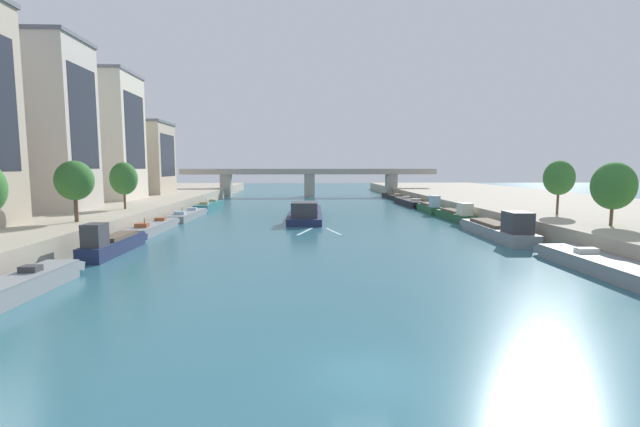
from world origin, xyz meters
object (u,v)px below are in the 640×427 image
Objects in this scene: tree_right_by_lamp at (613,186)px; moored_boat_right_upstream at (499,229)px; moored_boat_right_second at (430,207)px; moored_boat_left_upstream at (112,243)px; moored_boat_right_end at (393,197)px; moored_boat_left_lone at (2,293)px; tree_left_midway at (124,179)px; bridge_far at (309,178)px; barge_midriver at (306,213)px; moored_boat_right_midway at (613,268)px; moored_boat_right_far at (456,215)px; tree_left_by_lamp at (74,181)px; moored_boat_left_downstream at (154,227)px; moored_boat_right_lone at (410,202)px; moored_boat_left_gap_after at (210,205)px; moored_boat_left_midway at (188,215)px; tree_right_third at (559,178)px.

moored_boat_right_upstream is at bearing 137.80° from tree_right_by_lamp.
moored_boat_left_upstream is at bearing -138.97° from moored_boat_right_second.
moored_boat_left_lone is at bearing -116.31° from moored_boat_right_end.
tree_left_midway is 64.74m from bridge_far.
barge_midriver is at bearing -118.89° from moored_boat_right_end.
moored_boat_right_midway is 1.51× the size of moored_boat_right_second.
barge_midriver is 3.75× the size of tree_right_by_lamp.
moored_boat_right_second is 50.01m from tree_left_midway.
tree_left_by_lamp is (-47.05, -18.00, 5.79)m from moored_boat_right_far.
moored_boat_left_lone is at bearing -151.19° from moored_boat_right_upstream.
moored_boat_left_downstream is 11.55m from tree_left_by_lamp.
moored_boat_right_lone is (41.60, 36.26, 0.07)m from moored_boat_left_downstream.
bridge_far is (20.20, 34.11, 4.29)m from moored_boat_left_gap_after.
moored_boat_left_lone is at bearing -90.55° from moored_boat_left_upstream.
moored_boat_left_midway is 57.49m from moored_boat_right_end.
moored_boat_left_gap_after is at bearing 145.16° from tree_right_third.
moored_boat_right_far reaches higher than moored_boat_right_midway.
moored_boat_left_downstream is 0.82× the size of moored_boat_right_lone.
moored_boat_right_second reaches higher than moored_boat_left_lone.
moored_boat_right_second reaches higher than barge_midriver.
moored_boat_right_second is 1.72× the size of tree_right_by_lamp.
tree_right_third is at bearing -59.26° from moored_boat_right_far.
moored_boat_right_second reaches higher than moored_boat_right_lone.
moored_boat_right_upstream is at bearing -90.76° from moored_boat_right_end.
moored_boat_right_second reaches higher than moored_boat_left_midway.
moored_boat_right_upstream is 0.95× the size of moored_boat_right_lone.
moored_boat_left_lone reaches higher than moored_boat_left_downstream.
tree_left_midway is (-24.89, -7.71, 5.63)m from barge_midriver.
moored_boat_right_upstream is at bearing -42.58° from barge_midriver.
tree_left_by_lamp is (-46.22, -1.71, 5.66)m from moored_boat_right_upstream.
moored_boat_left_downstream is at bearing -107.85° from bridge_far.
tree_right_third reaches higher than tree_right_by_lamp.
moored_boat_right_end is at bearing 89.24° from moored_boat_right_upstream.
moored_boat_left_downstream is 10.03m from tree_left_midway.
moored_boat_left_upstream is 28.53m from moored_boat_left_midway.
moored_boat_right_midway is at bearing -76.79° from bridge_far.
moored_boat_left_upstream is 42.23m from moored_boat_right_midway.
tree_right_third reaches higher than moored_boat_left_downstream.
moored_boat_left_gap_after is 1.43× the size of moored_boat_right_second.
tree_right_third is (8.64, 3.16, 5.76)m from moored_boat_right_upstream.
moored_boat_right_end is (22.67, 41.09, -0.32)m from barge_midriver.
moored_boat_left_lone is at bearing -129.02° from moored_boat_right_second.
bridge_far is at bearing 115.45° from moored_boat_right_second.
moored_boat_left_midway is at bearing -170.47° from moored_boat_right_second.
moored_boat_left_upstream is 21.40m from tree_left_midway.
moored_boat_left_gap_after and moored_boat_right_midway have the same top height.
moored_boat_left_lone is at bearing -136.96° from moored_boat_right_far.
bridge_far is (-28.85, 68.25, -1.90)m from tree_right_third.
moored_boat_right_lone is 64.90m from tree_left_by_lamp.
moored_boat_left_lone is 0.87× the size of moored_boat_right_lone.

